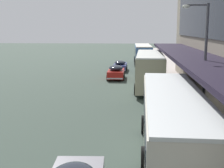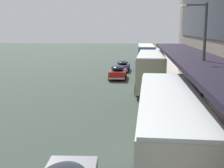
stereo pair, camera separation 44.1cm
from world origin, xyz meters
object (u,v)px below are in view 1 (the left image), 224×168
transit_bus_kerbside_rear (143,53)px  street_lamp (202,56)px  sedan_lead_near (116,72)px  sedan_second_near (120,66)px  transit_bus_kerbside_far (150,68)px  sedan_far_back (143,67)px  transit_bus_kerbside_front (173,123)px

transit_bus_kerbside_rear → street_lamp: street_lamp is taller
sedan_lead_near → sedan_second_near: bearing=88.6°
transit_bus_kerbside_far → sedan_far_back: (-0.28, 11.24, -1.23)m
transit_bus_kerbside_front → sedan_lead_near: bearing=99.4°
sedan_second_near → sedan_lead_near: bearing=-91.4°
transit_bus_kerbside_front → transit_bus_kerbside_rear: bearing=90.4°
transit_bus_kerbside_far → sedan_far_back: transit_bus_kerbside_far is taller
street_lamp → sedan_far_back: bearing=96.5°
transit_bus_kerbside_rear → street_lamp: (2.46, -32.60, 2.41)m
sedan_far_back → sedan_second_near: bearing=159.1°
transit_bus_kerbside_front → sedan_far_back: size_ratio=2.39×
transit_bus_kerbside_far → sedan_second_near: bearing=105.3°
sedan_second_near → sedan_far_back: 3.35m
sedan_second_near → street_lamp: size_ratio=0.67×
transit_bus_kerbside_rear → sedan_lead_near: bearing=-103.0°
street_lamp → sedan_second_near: bearing=103.3°
transit_bus_kerbside_front → street_lamp: street_lamp is taller
transit_bus_kerbside_front → transit_bus_kerbside_far: bearing=90.6°
transit_bus_kerbside_far → sedan_lead_near: size_ratio=2.43×
transit_bus_kerbside_far → sedan_lead_near: bearing=123.2°
transit_bus_kerbside_front → transit_bus_kerbside_far: transit_bus_kerbside_far is taller
street_lamp → transit_bus_kerbside_far: bearing=101.2°
transit_bus_kerbside_front → sedan_far_back: bearing=90.9°
transit_bus_kerbside_far → sedan_lead_near: (-3.58, 5.47, -1.16)m
transit_bus_kerbside_rear → sedan_lead_near: (-3.49, -15.13, -1.01)m
sedan_second_near → street_lamp: 25.35m
transit_bus_kerbside_rear → sedan_far_back: size_ratio=2.31×
sedan_lead_near → street_lamp: bearing=-71.2°
transit_bus_kerbside_rear → sedan_lead_near: transit_bus_kerbside_rear is taller
transit_bus_kerbside_front → transit_bus_kerbside_rear: size_ratio=1.03×
transit_bus_kerbside_far → street_lamp: street_lamp is taller
sedan_lead_near → sedan_far_back: sedan_lead_near is taller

